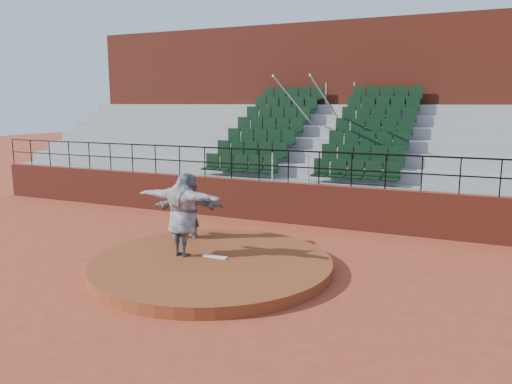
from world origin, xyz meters
TOP-DOWN VIEW (x-y plane):
  - ground at (0.00, 0.00)m, footprint 90.00×90.00m
  - pitchers_mound at (0.00, 0.00)m, footprint 5.50×5.50m
  - pitching_rubber at (0.00, 0.15)m, footprint 0.60×0.15m
  - boundary_wall at (0.00, 5.00)m, footprint 24.00×0.30m
  - wall_railing at (0.00, 5.00)m, footprint 24.04×0.05m
  - seating_deck at (0.00, 8.65)m, footprint 24.00×5.97m
  - press_box_facade at (0.00, 12.60)m, footprint 24.00×3.00m
  - pitcher at (-0.76, 0.00)m, footprint 2.28×0.71m
  - fielder at (-1.48, 1.39)m, footprint 1.94×1.14m

SIDE VIEW (x-z plane):
  - ground at x=0.00m, z-range 0.00..0.00m
  - pitchers_mound at x=0.00m, z-range 0.00..0.25m
  - pitching_rubber at x=0.00m, z-range 0.25..0.28m
  - boundary_wall at x=0.00m, z-range 0.00..1.30m
  - fielder at x=-1.48m, z-range 0.00..2.00m
  - pitcher at x=-0.76m, z-range 0.25..2.09m
  - seating_deck at x=0.00m, z-range -0.88..3.75m
  - wall_railing at x=0.00m, z-range 1.52..2.54m
  - press_box_facade at x=0.00m, z-range 0.00..7.10m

